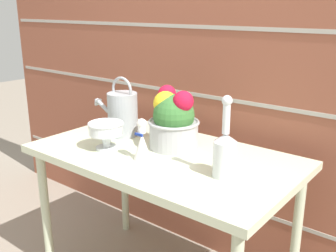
# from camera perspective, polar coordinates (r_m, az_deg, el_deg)

# --- Properties ---
(brick_wall) EXTENTS (3.60, 0.08, 2.20)m
(brick_wall) POSITION_cam_1_polar(r_m,az_deg,el_deg) (2.09, 7.66, 9.09)
(brick_wall) COLOR brown
(brick_wall) RESTS_ON ground_plane
(patio_table) EXTENTS (1.22, 0.69, 0.74)m
(patio_table) POSITION_cam_1_polar(r_m,az_deg,el_deg) (1.83, -0.68, -6.09)
(patio_table) COLOR beige
(patio_table) RESTS_ON ground_plane
(watering_can) EXTENTS (0.30, 0.15, 0.31)m
(watering_can) POSITION_cam_1_polar(r_m,az_deg,el_deg) (2.03, -6.67, 1.89)
(watering_can) COLOR #9EA3A8
(watering_can) RESTS_ON patio_table
(crystal_pedestal_bowl) EXTENTS (0.17, 0.17, 0.13)m
(crystal_pedestal_bowl) POSITION_cam_1_polar(r_m,az_deg,el_deg) (1.84, -9.00, -0.62)
(crystal_pedestal_bowl) COLOR silver
(crystal_pedestal_bowl) RESTS_ON patio_table
(flower_planter) EXTENTS (0.24, 0.24, 0.29)m
(flower_planter) POSITION_cam_1_polar(r_m,az_deg,el_deg) (1.83, 0.76, 0.84)
(flower_planter) COLOR #ADADB2
(flower_planter) RESTS_ON patio_table
(glass_decanter) EXTENTS (0.09, 0.09, 0.33)m
(glass_decanter) POSITION_cam_1_polar(r_m,az_deg,el_deg) (1.53, 8.25, -3.62)
(glass_decanter) COLOR silver
(glass_decanter) RESTS_ON patio_table
(figurine_vase) EXTENTS (0.08, 0.08, 0.19)m
(figurine_vase) POSITION_cam_1_polar(r_m,az_deg,el_deg) (1.70, -3.78, -2.50)
(figurine_vase) COLOR white
(figurine_vase) RESTS_ON patio_table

